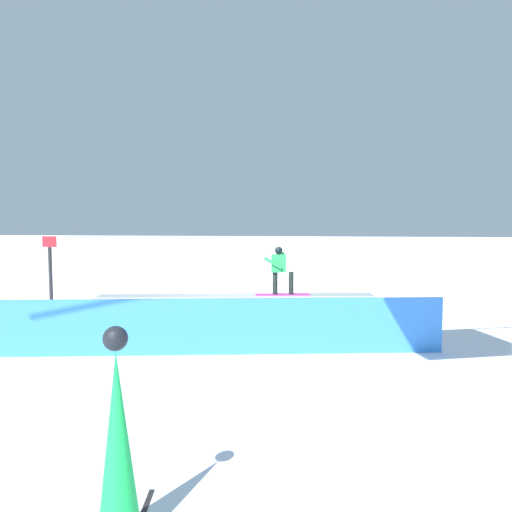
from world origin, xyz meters
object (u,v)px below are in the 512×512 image
Objects in this scene: grind_box at (237,304)px; snowboarder at (280,269)px; trail_marker at (50,272)px; background_skier_left at (118,444)px.

snowboarder reaches higher than grind_box.
trail_marker reaches higher than snowboarder.
snowboarder is 6.45m from trail_marker.
snowboarder is 0.89× the size of background_skier_left.
background_skier_left is (-0.52, 9.73, 0.61)m from grind_box.
background_skier_left is 0.83× the size of trail_marker.
grind_box is at bearing -86.95° from background_skier_left.
background_skier_left is at bearing 85.94° from snowboarder.
background_skier_left is (0.70, 9.92, -0.40)m from snowboarder.
snowboarder is (-1.22, -0.18, 1.01)m from grind_box.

